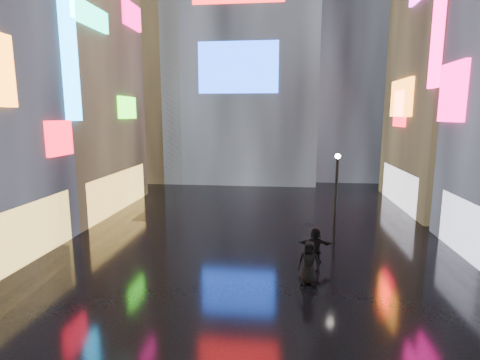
# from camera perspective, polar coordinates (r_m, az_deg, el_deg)

# --- Properties ---
(ground) EXTENTS (140.00, 140.00, 0.00)m
(ground) POSITION_cam_1_polar(r_m,az_deg,el_deg) (22.60, 2.31, -9.07)
(ground) COLOR black
(ground) RESTS_ON ground
(building_left_far) EXTENTS (10.28, 12.00, 22.00)m
(building_left_far) POSITION_cam_1_polar(r_m,az_deg,el_deg) (32.64, -27.02, 15.25)
(building_left_far) COLOR black
(building_left_far) RESTS_ON ground
(building_right_far) EXTENTS (10.28, 12.00, 28.00)m
(building_right_far) POSITION_cam_1_polar(r_m,az_deg,el_deg) (35.13, 32.66, 19.28)
(building_right_far) COLOR black
(building_right_far) RESTS_ON ground
(tower_flank_right) EXTENTS (12.00, 12.00, 34.00)m
(tower_flank_right) POSITION_cam_1_polar(r_m,az_deg,el_deg) (48.88, 16.23, 20.90)
(tower_flank_right) COLOR black
(tower_flank_right) RESTS_ON ground
(tower_flank_left) EXTENTS (10.00, 10.00, 26.00)m
(tower_flank_left) POSITION_cam_1_polar(r_m,az_deg,el_deg) (46.36, -13.73, 16.62)
(tower_flank_left) COLOR black
(tower_flank_left) RESTS_ON ground
(lamp_far) EXTENTS (0.30, 0.30, 5.20)m
(lamp_far) POSITION_cam_1_polar(r_m,az_deg,el_deg) (22.03, 14.43, -1.94)
(lamp_far) COLOR black
(lamp_far) RESTS_ON ground
(pedestrian_4) EXTENTS (0.98, 0.67, 1.93)m
(pedestrian_4) POSITION_cam_1_polar(r_m,az_deg,el_deg) (17.03, 10.45, -12.27)
(pedestrian_4) COLOR black
(pedestrian_4) RESTS_ON ground
(pedestrian_5) EXTENTS (1.68, 0.59, 1.80)m
(pedestrian_5) POSITION_cam_1_polar(r_m,az_deg,el_deg) (19.35, 11.41, -9.75)
(pedestrian_5) COLOR black
(pedestrian_5) RESTS_ON ground
(umbrella_2) EXTENTS (1.30, 1.31, 0.84)m
(umbrella_2) POSITION_cam_1_polar(r_m,az_deg,el_deg) (16.56, 10.60, -7.82)
(umbrella_2) COLOR black
(umbrella_2) RESTS_ON pedestrian_4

